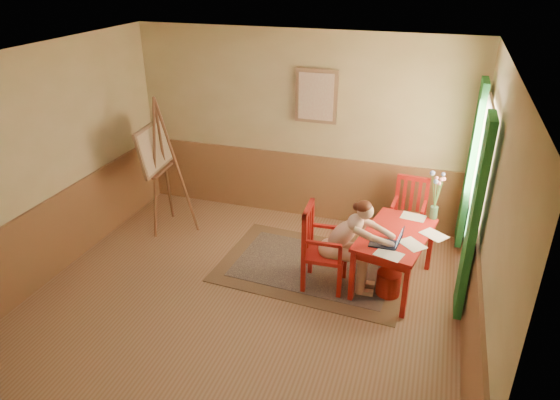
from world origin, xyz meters
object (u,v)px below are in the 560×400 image
(figure, at_px, (349,241))
(laptop, at_px, (388,242))
(chair_left, at_px, (321,248))
(easel, at_px, (157,153))
(table, at_px, (395,240))
(chair_back, at_px, (408,214))

(figure, xyz_separation_m, laptop, (0.46, -0.04, 0.10))
(figure, distance_m, laptop, 0.47)
(chair_left, xyz_separation_m, easel, (-2.57, 0.74, 0.64))
(figure, xyz_separation_m, easel, (-2.90, 0.71, 0.51))
(laptop, xyz_separation_m, easel, (-3.35, 0.76, 0.41))
(table, height_order, chair_left, chair_left)
(table, distance_m, easel, 3.48)
(figure, distance_m, easel, 3.03)
(chair_left, bearing_deg, table, 18.52)
(table, relative_size, laptop, 3.56)
(figure, relative_size, easel, 0.61)
(chair_left, bearing_deg, figure, 4.59)
(table, bearing_deg, chair_back, 85.45)
(laptop, bearing_deg, chair_back, 84.01)
(chair_back, height_order, laptop, chair_back)
(chair_back, bearing_deg, laptop, -95.99)
(chair_back, relative_size, laptop, 2.70)
(chair_back, xyz_separation_m, figure, (-0.59, -1.25, 0.17))
(chair_back, relative_size, figure, 0.83)
(chair_left, relative_size, figure, 0.88)
(easel, bearing_deg, laptop, -12.71)
(chair_left, bearing_deg, chair_back, 54.22)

